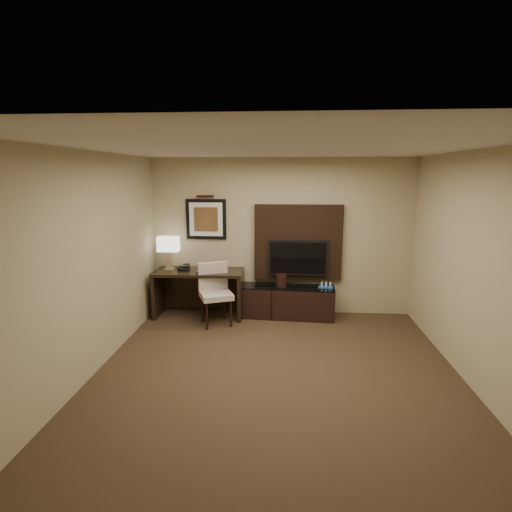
# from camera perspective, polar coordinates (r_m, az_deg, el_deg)

# --- Properties ---
(floor) EXTENTS (4.50, 5.00, 0.01)m
(floor) POSITION_cam_1_polar(r_m,az_deg,el_deg) (5.00, 2.90, -17.48)
(floor) COLOR #352518
(floor) RESTS_ON ground
(ceiling) EXTENTS (4.50, 5.00, 0.01)m
(ceiling) POSITION_cam_1_polar(r_m,az_deg,el_deg) (4.37, 3.27, 15.24)
(ceiling) COLOR silver
(ceiling) RESTS_ON wall_back
(wall_back) EXTENTS (4.50, 0.01, 2.70)m
(wall_back) POSITION_cam_1_polar(r_m,az_deg,el_deg) (6.95, 3.55, 2.73)
(wall_back) COLOR tan
(wall_back) RESTS_ON floor
(wall_front) EXTENTS (4.50, 0.01, 2.70)m
(wall_front) POSITION_cam_1_polar(r_m,az_deg,el_deg) (2.15, 1.44, -18.36)
(wall_front) COLOR tan
(wall_front) RESTS_ON floor
(wall_left) EXTENTS (0.01, 5.00, 2.70)m
(wall_left) POSITION_cam_1_polar(r_m,az_deg,el_deg) (5.07, -23.30, -1.57)
(wall_left) COLOR tan
(wall_left) RESTS_ON floor
(wall_right) EXTENTS (0.01, 5.00, 2.70)m
(wall_right) POSITION_cam_1_polar(r_m,az_deg,el_deg) (4.98, 29.92, -2.39)
(wall_right) COLOR tan
(wall_right) RESTS_ON floor
(desk) EXTENTS (1.52, 0.68, 0.81)m
(desk) POSITION_cam_1_polar(r_m,az_deg,el_deg) (6.98, -8.10, -5.30)
(desk) COLOR black
(desk) RESTS_ON floor
(credenza) EXTENTS (1.61, 0.53, 0.55)m
(credenza) POSITION_cam_1_polar(r_m,az_deg,el_deg) (6.91, 4.48, -6.53)
(credenza) COLOR black
(credenza) RESTS_ON floor
(tv_wall_panel) EXTENTS (1.50, 0.12, 1.30)m
(tv_wall_panel) POSITION_cam_1_polar(r_m,az_deg,el_deg) (6.90, 6.03, 1.96)
(tv_wall_panel) COLOR black
(tv_wall_panel) RESTS_ON wall_back
(tv) EXTENTS (1.00, 0.08, 0.60)m
(tv) POSITION_cam_1_polar(r_m,az_deg,el_deg) (6.85, 6.01, -0.24)
(tv) COLOR black
(tv) RESTS_ON tv_wall_panel
(artwork) EXTENTS (0.70, 0.04, 0.70)m
(artwork) POSITION_cam_1_polar(r_m,az_deg,el_deg) (7.02, -7.13, 5.23)
(artwork) COLOR black
(artwork) RESTS_ON wall_back
(picture_light) EXTENTS (0.04, 0.04, 0.30)m
(picture_light) POSITION_cam_1_polar(r_m,az_deg,el_deg) (6.95, -7.27, 8.48)
(picture_light) COLOR #442515
(picture_light) RESTS_ON wall_back
(desk_chair) EXTENTS (0.66, 0.71, 1.02)m
(desk_chair) POSITION_cam_1_polar(r_m,az_deg,el_deg) (6.52, -5.74, -5.50)
(desk_chair) COLOR #BFAFA0
(desk_chair) RESTS_ON floor
(table_lamp) EXTENTS (0.36, 0.23, 0.57)m
(table_lamp) POSITION_cam_1_polar(r_m,az_deg,el_deg) (6.99, -12.36, 0.38)
(table_lamp) COLOR #937A5C
(table_lamp) RESTS_ON desk
(desk_phone) EXTENTS (0.19, 0.17, 0.09)m
(desk_phone) POSITION_cam_1_polar(r_m,az_deg,el_deg) (6.90, -10.27, -1.68)
(desk_phone) COLOR black
(desk_phone) RESTS_ON desk
(blue_folder) EXTENTS (0.24, 0.31, 0.02)m
(blue_folder) POSITION_cam_1_polar(r_m,az_deg,el_deg) (6.84, -7.38, -2.04)
(blue_folder) COLOR #1A25AC
(blue_folder) RESTS_ON desk
(book) EXTENTS (0.15, 0.03, 0.20)m
(book) POSITION_cam_1_polar(r_m,az_deg,el_deg) (6.80, -7.70, -1.34)
(book) COLOR #B5AC8E
(book) RESTS_ON desk
(ice_bucket) EXTENTS (0.24, 0.24, 0.22)m
(ice_bucket) POSITION_cam_1_polar(r_m,az_deg,el_deg) (6.78, 3.63, -3.50)
(ice_bucket) COLOR black
(ice_bucket) RESTS_ON credenza
(minibar_tray) EXTENTS (0.26, 0.19, 0.08)m
(minibar_tray) POSITION_cam_1_polar(r_m,az_deg,el_deg) (6.82, 9.97, -4.14)
(minibar_tray) COLOR #184F9C
(minibar_tray) RESTS_ON credenza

